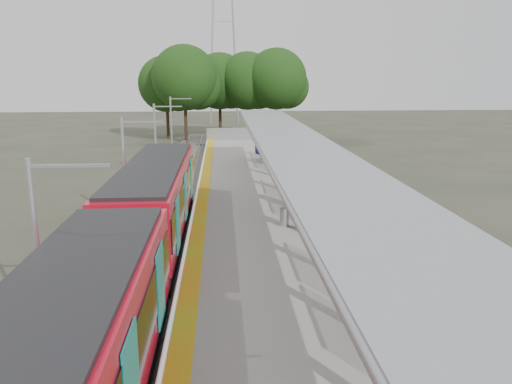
# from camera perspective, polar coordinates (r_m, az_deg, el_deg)

# --- Properties ---
(trackbed) EXTENTS (3.00, 70.00, 0.24)m
(trackbed) POSITION_cam_1_polar(r_m,az_deg,el_deg) (26.73, -10.27, -2.80)
(trackbed) COLOR #59544C
(trackbed) RESTS_ON ground
(platform) EXTENTS (6.00, 50.00, 1.00)m
(platform) POSITION_cam_1_polar(r_m,az_deg,el_deg) (26.50, -0.59, -1.87)
(platform) COLOR gray
(platform) RESTS_ON ground
(tactile_strip) EXTENTS (0.60, 50.00, 0.02)m
(tactile_strip) POSITION_cam_1_polar(r_m,az_deg,el_deg) (26.35, -6.13, -0.88)
(tactile_strip) COLOR gold
(tactile_strip) RESTS_ON platform
(end_fence) EXTENTS (6.00, 0.10, 1.20)m
(end_fence) POSITION_cam_1_polar(r_m,az_deg,el_deg) (50.85, -2.27, 6.68)
(end_fence) COLOR #9EA0A5
(end_fence) RESTS_ON platform
(train) EXTENTS (2.74, 27.60, 3.62)m
(train) POSITION_cam_1_polar(r_m,az_deg,el_deg) (16.09, -14.56, -6.65)
(train) COLOR black
(train) RESTS_ON ground
(canopy) EXTENTS (3.27, 38.00, 3.66)m
(canopy) POSITION_cam_1_polar(r_m,az_deg,el_deg) (22.18, 4.14, 4.89)
(canopy) COLOR #9EA0A5
(canopy) RESTS_ON platform
(tree_cluster) EXTENTS (19.52, 12.01, 10.70)m
(tree_cluster) POSITION_cam_1_polar(r_m,az_deg,el_deg) (59.32, -4.05, 12.61)
(tree_cluster) COLOR #382316
(tree_cluster) RESTS_ON ground
(catenary_masts) EXTENTS (2.08, 48.16, 5.40)m
(catenary_masts) POSITION_cam_1_polar(r_m,az_deg,el_deg) (25.39, -14.62, 2.61)
(catenary_masts) COLOR #9EA0A5
(catenary_masts) RESTS_ON ground
(bench_near) EXTENTS (0.58, 1.47, 0.98)m
(bench_near) POSITION_cam_1_polar(r_m,az_deg,el_deg) (13.17, 15.17, -13.85)
(bench_near) COLOR #101154
(bench_near) RESTS_ON platform
(bench_mid) EXTENTS (0.73, 1.64, 1.09)m
(bench_mid) POSITION_cam_1_polar(r_m,az_deg,el_deg) (22.10, 6.80, -2.17)
(bench_mid) COLOR #101154
(bench_mid) RESTS_ON platform
(bench_far) EXTENTS (1.19, 1.77, 1.17)m
(bench_far) POSITION_cam_1_polar(r_m,az_deg,el_deg) (37.97, 0.74, 4.47)
(bench_far) COLOR #101154
(bench_far) RESTS_ON platform
(info_pillar_far) EXTENTS (0.45, 0.45, 1.99)m
(info_pillar_far) POSITION_cam_1_polar(r_m,az_deg,el_deg) (24.98, 4.17, 0.38)
(info_pillar_far) COLOR beige
(info_pillar_far) RESTS_ON platform
(litter_bin) EXTENTS (0.42, 0.42, 0.81)m
(litter_bin) POSITION_cam_1_polar(r_m,az_deg,el_deg) (21.67, 3.26, -2.87)
(litter_bin) COLOR #9EA0A5
(litter_bin) RESTS_ON platform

